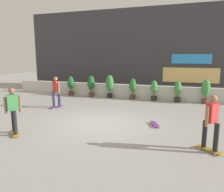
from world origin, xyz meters
TOP-DOWN VIEW (x-y plane):
  - ground_plane at (0.00, 0.00)m, footprint 48.00×48.00m
  - planter_wall at (0.00, 6.00)m, footprint 18.00×0.40m
  - building_backdrop at (0.01, 10.00)m, footprint 20.00×2.08m
  - potted_plant_0 at (-4.50, 5.55)m, footprint 0.46×0.46m
  - potted_plant_1 at (-2.90, 5.55)m, footprint 0.50×0.50m
  - potted_plant_2 at (-1.53, 5.55)m, footprint 0.54×0.54m
  - potted_plant_3 at (0.07, 5.55)m, footprint 0.44×0.44m
  - potted_plant_4 at (1.45, 5.55)m, footprint 0.41×0.41m
  - potted_plant_5 at (2.89, 5.55)m, footprint 0.41×0.41m
  - potted_plant_6 at (4.46, 5.55)m, footprint 0.49×0.49m
  - skater_far_left at (4.05, -1.58)m, footprint 0.76×0.64m
  - skater_by_wall_left at (-3.30, 1.83)m, footprint 0.53×0.82m
  - skater_by_wall_right at (-2.40, -2.26)m, footprint 0.74×0.67m
  - skateboard_near_camera at (2.20, 0.38)m, footprint 0.49×0.82m

SIDE VIEW (x-z plane):
  - ground_plane at x=0.00m, z-range 0.00..0.00m
  - skateboard_near_camera at x=2.20m, z-range 0.02..0.10m
  - planter_wall at x=0.00m, z-range 0.00..0.90m
  - potted_plant_4 at x=1.45m, z-range 0.07..1.36m
  - potted_plant_5 at x=2.89m, z-range 0.07..1.37m
  - potted_plant_3 at x=0.07m, z-range 0.09..1.45m
  - potted_plant_0 at x=-4.50m, z-range 0.10..1.49m
  - potted_plant_6 at x=4.46m, z-range 0.11..1.56m
  - potted_plant_1 at x=-2.90m, z-range 0.12..1.59m
  - potted_plant_2 at x=-1.53m, z-range 0.13..1.68m
  - skater_far_left at x=4.05m, z-range 0.09..1.79m
  - skater_by_wall_left at x=-3.30m, z-range 0.09..1.79m
  - skater_by_wall_right at x=-2.40m, z-range 0.09..1.79m
  - building_backdrop at x=0.01m, z-range 0.00..6.50m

